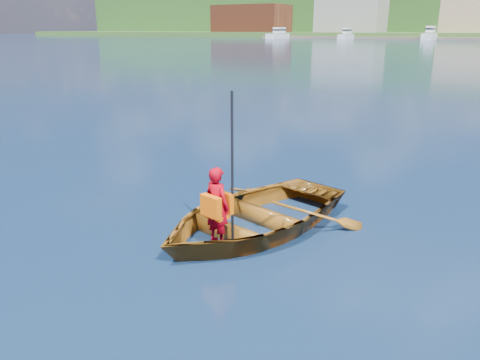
% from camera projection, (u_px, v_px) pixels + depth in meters
% --- Properties ---
extents(ground, '(600.00, 600.00, 0.00)m').
position_uv_depth(ground, '(286.00, 252.00, 6.65)').
color(ground, '#112447').
rests_on(ground, ground).
extents(rowboat, '(3.43, 4.18, 0.75)m').
position_uv_depth(rowboat, '(253.00, 215.00, 7.39)').
color(rowboat, maroon).
rests_on(rowboat, ground).
extents(child_paddler, '(0.47, 0.40, 2.17)m').
position_uv_depth(child_paddler, '(218.00, 205.00, 6.54)').
color(child_paddler, '#A70110').
rests_on(child_paddler, ground).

